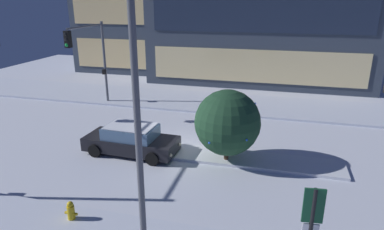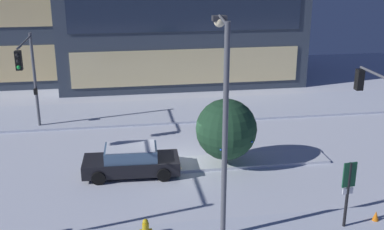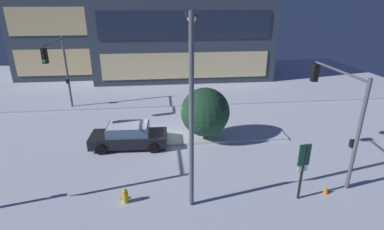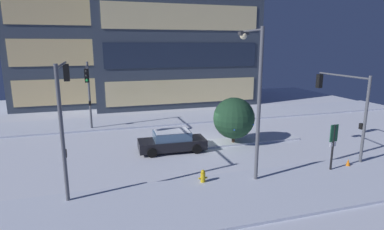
% 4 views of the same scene
% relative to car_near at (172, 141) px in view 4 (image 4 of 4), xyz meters
% --- Properties ---
extents(ground, '(52.00, 52.00, 0.00)m').
position_rel_car_near_xyz_m(ground, '(2.63, 0.97, -0.71)').
color(ground, silver).
extents(curb_strip_near, '(52.00, 5.20, 0.14)m').
position_rel_car_near_xyz_m(curb_strip_near, '(2.63, -7.66, -0.64)').
color(curb_strip_near, silver).
rests_on(curb_strip_near, ground).
extents(curb_strip_far, '(52.00, 5.20, 0.14)m').
position_rel_car_near_xyz_m(curb_strip_far, '(2.63, 9.59, -0.64)').
color(curb_strip_far, silver).
rests_on(curb_strip_far, ground).
extents(median_strip, '(9.00, 1.80, 0.14)m').
position_rel_car_near_xyz_m(median_strip, '(5.82, 0.61, -0.64)').
color(median_strip, silver).
rests_on(median_strip, ground).
extents(office_tower_main, '(19.75, 11.26, 24.86)m').
position_rel_car_near_xyz_m(office_tower_main, '(4.91, 19.88, 11.72)').
color(office_tower_main, '#384251').
rests_on(office_tower_main, ground).
extents(office_tower_secondary, '(13.85, 11.36, 13.04)m').
position_rel_car_near_xyz_m(office_tower_secondary, '(-7.34, 22.63, 5.81)').
color(office_tower_secondary, '#384251').
rests_on(office_tower_secondary, ground).
extents(car_near, '(4.85, 2.26, 1.49)m').
position_rel_car_near_xyz_m(car_near, '(0.00, 0.00, 0.00)').
color(car_near, black).
rests_on(car_near, ground).
extents(traffic_light_corner_near_left, '(0.32, 5.39, 6.57)m').
position_rel_car_near_xyz_m(traffic_light_corner_near_left, '(-6.49, -3.85, 3.83)').
color(traffic_light_corner_near_left, '#565960').
rests_on(traffic_light_corner_near_left, ground).
extents(traffic_light_corner_far_left, '(0.32, 4.54, 5.96)m').
position_rel_car_near_xyz_m(traffic_light_corner_far_left, '(-5.48, 6.05, 3.39)').
color(traffic_light_corner_far_left, '#565960').
rests_on(traffic_light_corner_far_left, ground).
extents(traffic_light_corner_near_right, '(0.32, 4.84, 5.57)m').
position_rel_car_near_xyz_m(traffic_light_corner_near_right, '(10.80, -3.93, 3.16)').
color(traffic_light_corner_near_right, '#565960').
rests_on(traffic_light_corner_near_right, ground).
extents(street_lamp_arched, '(0.70, 3.09, 8.27)m').
position_rel_car_near_xyz_m(street_lamp_arched, '(3.33, -5.46, 4.64)').
color(street_lamp_arched, '#565960').
rests_on(street_lamp_arched, ground).
extents(fire_hydrant, '(0.48, 0.26, 0.83)m').
position_rel_car_near_xyz_m(fire_hydrant, '(0.32, -5.79, -0.31)').
color(fire_hydrant, gold).
rests_on(fire_hydrant, ground).
extents(parking_info_sign, '(0.55, 0.12, 2.88)m').
position_rel_car_near_xyz_m(parking_info_sign, '(8.12, -6.36, 1.13)').
color(parking_info_sign, black).
rests_on(parking_info_sign, ground).
extents(decorated_tree_median, '(3.09, 3.09, 3.56)m').
position_rel_car_near_xyz_m(decorated_tree_median, '(4.81, 0.25, 1.30)').
color(decorated_tree_median, '#473323').
rests_on(decorated_tree_median, ground).
extents(construction_cone, '(0.36, 0.36, 0.55)m').
position_rel_car_near_xyz_m(construction_cone, '(9.58, -6.15, -0.44)').
color(construction_cone, orange).
rests_on(construction_cone, ground).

